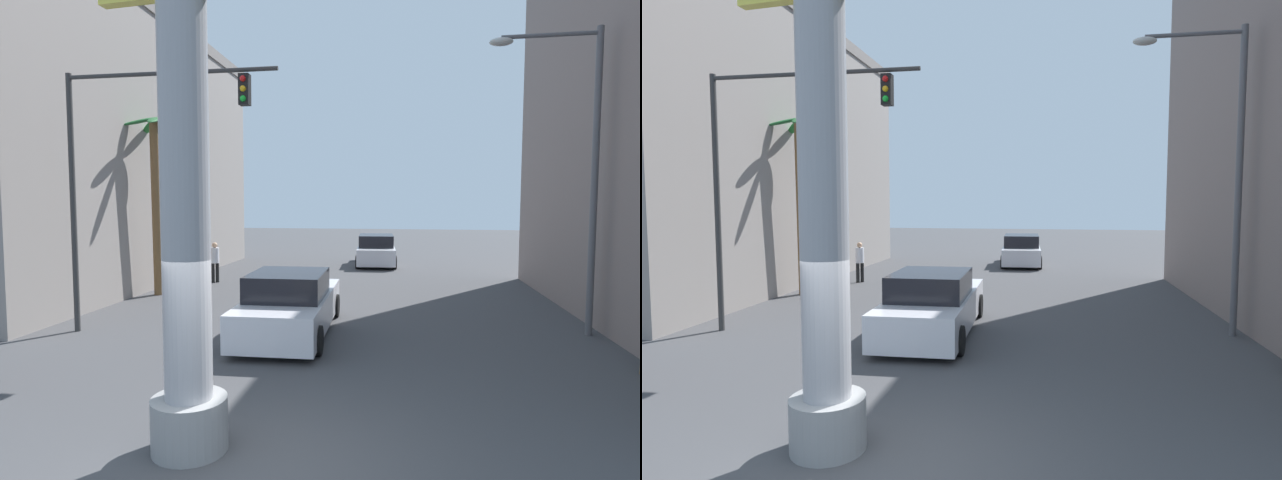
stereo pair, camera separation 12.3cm
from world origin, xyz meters
TOP-DOWN VIEW (x-y plane):
  - ground_plane at (0.00, 10.00)m, footprint 92.08×92.08m
  - building_left at (-11.02, 13.53)m, footprint 7.64×17.99m
  - street_lamp at (5.88, 7.54)m, footprint 2.58×0.28m
  - traffic_light_mast at (-4.71, 5.83)m, footprint 5.29×0.32m
  - car_lead at (-0.94, 6.53)m, footprint 2.14×5.22m
  - car_far at (0.42, 20.57)m, footprint 2.20×4.74m
  - palm_tree_mid_left at (-6.55, 10.69)m, footprint 2.26×2.34m
  - pedestrian_far_left at (-5.69, 13.68)m, footprint 0.48×0.48m

SIDE VIEW (x-z plane):
  - ground_plane at x=0.00m, z-range 0.00..0.00m
  - car_lead at x=-0.94m, z-range -0.08..1.48m
  - car_far at x=0.42m, z-range -0.04..1.52m
  - pedestrian_far_left at x=-5.69m, z-range 0.13..1.76m
  - palm_tree_mid_left at x=-6.55m, z-range 0.81..7.01m
  - street_lamp at x=5.88m, z-range 0.77..8.11m
  - traffic_light_mast at x=-4.71m, z-range 1.28..7.62m
  - building_left at x=-11.02m, z-range 0.01..10.58m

